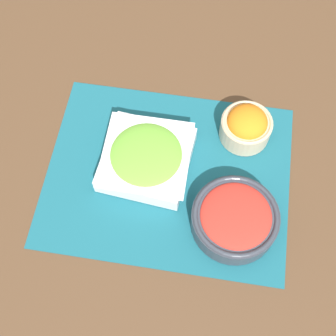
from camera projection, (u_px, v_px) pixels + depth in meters
ground_plane at (168, 175)px, 1.02m from camera, size 3.00×3.00×0.00m
placemat at (168, 174)px, 1.01m from camera, size 0.52×0.42×0.00m
lettuce_bowl at (146, 158)px, 1.00m from camera, size 0.20×0.20×0.06m
carrot_bowl at (246, 126)px, 1.02m from camera, size 0.11×0.11×0.08m
tomato_bowl at (235, 218)px, 0.93m from camera, size 0.18×0.18×0.06m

